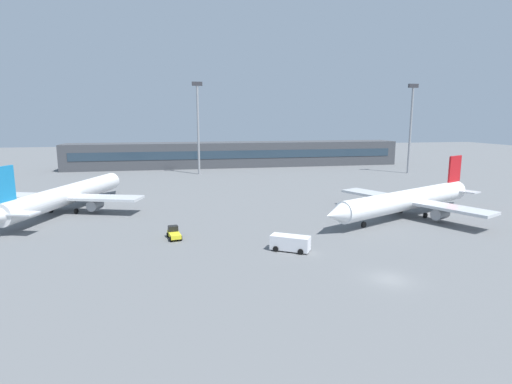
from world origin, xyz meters
The scene contains 8 objects.
ground_plane centered at (0.00, 40.00, 0.00)m, with size 400.00×400.00×0.00m, color slate.
terminal_building centered at (0.00, 111.05, 4.50)m, with size 121.50×12.13×9.00m.
airplane_near centered at (17.70, 25.98, 3.11)m, with size 38.51×27.81×10.21m.
airplane_mid centered at (-42.88, 43.41, 3.19)m, with size 29.30×41.03×10.46m.
baggage_tug_yellow centered at (-23.26, 20.64, 0.80)m, with size 2.31×3.80×1.75m.
service_van_white centered at (-7.97, 11.67, 1.11)m, with size 5.47×4.45×2.08m.
floodlight_tower_west centered at (51.85, 81.27, 16.24)m, with size 3.20×0.80×28.36m.
floodlight_tower_east centered at (-15.26, 91.90, 16.44)m, with size 3.20×0.80×28.76m.
Camera 1 is at (-22.70, -38.75, 17.40)m, focal length 28.58 mm.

